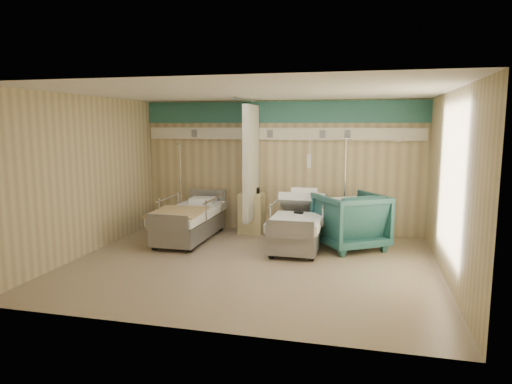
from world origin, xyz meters
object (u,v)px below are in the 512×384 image
bed_left (190,224)px  bedside_cabinet (252,213)px  bed_right (299,230)px  iv_stand_left (182,213)px  visitor_armchair (350,221)px  iv_stand_right (344,218)px

bed_left → bedside_cabinet: size_ratio=2.54×
bed_right → iv_stand_left: iv_stand_left is taller
bed_right → bed_left: size_ratio=1.00×
bedside_cabinet → bed_left: bearing=-139.4°
visitor_armchair → bedside_cabinet: bearing=-54.1°
bedside_cabinet → iv_stand_right: size_ratio=0.42×
visitor_armchair → iv_stand_right: (-0.15, 0.77, -0.11)m
bed_right → visitor_armchair: size_ratio=1.88×
iv_stand_left → bed_right: bearing=-15.0°
bed_left → iv_stand_left: iv_stand_left is taller
bed_right → iv_stand_left: size_ratio=1.14×
bed_left → bedside_cabinet: bedside_cabinet is taller
visitor_armchair → iv_stand_left: (-3.62, 0.59, -0.14)m
bedside_cabinet → visitor_armchair: size_ratio=0.74×
bed_left → visitor_armchair: visitor_armchair is taller
bed_right → iv_stand_left: (-2.68, 0.72, 0.07)m
bed_right → bedside_cabinet: bearing=142.0°
bed_left → iv_stand_left: size_ratio=1.14×
bedside_cabinet → iv_stand_left: size_ratio=0.45×
iv_stand_right → visitor_armchair: bearing=-78.8°
bedside_cabinet → iv_stand_right: 1.94m
visitor_armchair → iv_stand_left: bearing=-43.1°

